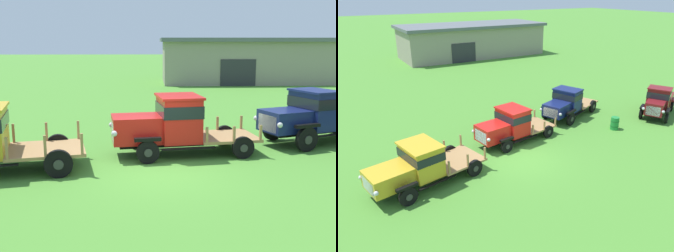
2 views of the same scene
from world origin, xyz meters
TOP-DOWN VIEW (x-y plane):
  - ground_plane at (0.00, 0.00)m, footprint 240.00×240.00m
  - farm_shed at (10.37, 29.12)m, footprint 19.51×8.05m
  - vintage_truck_midrow_center at (0.45, 2.23)m, footprint 5.45×2.79m
  - vintage_truck_far_side at (6.02, 3.72)m, footprint 5.65×3.67m

SIDE VIEW (x-z plane):
  - ground_plane at x=0.00m, z-range 0.00..0.00m
  - vintage_truck_far_side at x=6.02m, z-range 0.06..2.19m
  - vintage_truck_midrow_center at x=0.45m, z-range 0.07..2.19m
  - farm_shed at x=10.37m, z-range 0.02..4.33m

